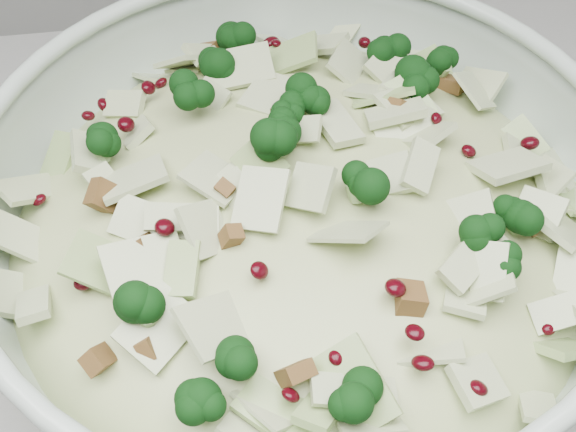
% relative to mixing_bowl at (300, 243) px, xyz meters
% --- Properties ---
extents(mixing_bowl, '(0.43, 0.43, 0.17)m').
position_rel_mixing_bowl_xyz_m(mixing_bowl, '(0.00, 0.00, 0.00)').
color(mixing_bowl, '#ADBFB1').
rests_on(mixing_bowl, counter).
extents(salad, '(0.39, 0.39, 0.17)m').
position_rel_mixing_bowl_xyz_m(salad, '(0.00, -0.00, 0.03)').
color(salad, '#C1C98A').
rests_on(salad, mixing_bowl).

